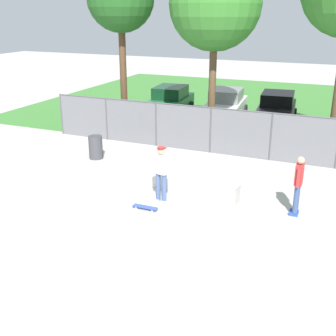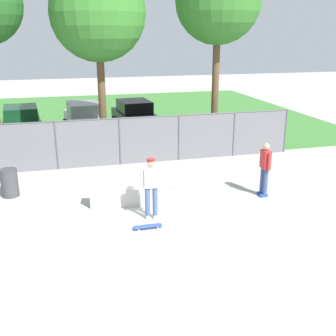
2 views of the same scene
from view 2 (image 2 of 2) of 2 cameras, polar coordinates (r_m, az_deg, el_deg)
ground_plane at (r=12.74m, az=-3.39°, el=-5.97°), size 80.00×80.00×0.00m
grass_strip at (r=27.18m, az=-9.77°, el=6.92°), size 27.08×20.00×0.02m
concrete_ledge at (r=13.15m, az=-2.05°, el=-3.62°), size 4.03×1.03×0.65m
skateboarder at (r=11.87m, az=-2.35°, el=-2.42°), size 0.59×0.34×1.84m
skateboard at (r=11.62m, az=-2.82°, el=-8.07°), size 0.80×0.20×0.09m
chainlink_fence at (r=16.95m, az=-6.72°, el=3.92°), size 15.15×0.07×1.97m
tree_near_right at (r=17.94m, az=-9.69°, el=20.33°), size 3.89×3.89×7.92m
tree_mid at (r=19.28m, az=6.98°, el=21.96°), size 3.74×3.74×8.42m
car_green at (r=22.45m, az=-19.59°, el=5.93°), size 2.29×4.34×1.66m
car_white at (r=22.72m, az=-11.46°, el=6.76°), size 2.29×4.34×1.66m
car_black at (r=23.11m, az=-4.58°, el=7.25°), size 2.29×4.34×1.66m
bystander at (r=13.91m, az=13.27°, el=0.11°), size 0.27×0.60×1.82m
trash_bin at (r=14.67m, az=-21.10°, el=-1.92°), size 0.56×0.56×0.94m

